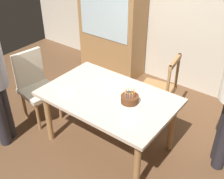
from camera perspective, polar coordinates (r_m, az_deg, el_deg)
name	(u,v)px	position (r m, az deg, el deg)	size (l,w,h in m)	color
ground	(109,143)	(3.56, -0.65, -10.89)	(6.40, 6.40, 0.00)	brown
back_wall	(187,5)	(4.34, 14.96, 16.34)	(6.40, 0.10, 2.60)	beige
dining_table	(108,102)	(3.15, -0.73, -2.60)	(1.47, 0.94, 0.72)	beige
birthday_cake	(130,100)	(2.97, 3.63, -2.10)	(0.28, 0.28, 0.16)	silver
plate_near_celebrant	(69,91)	(3.20, -8.82, -0.38)	(0.22, 0.22, 0.01)	white
plate_far_side	(114,85)	(3.28, 0.51, 0.94)	(0.22, 0.22, 0.01)	white
plate_near_guest	(131,120)	(2.76, 3.88, -6.24)	(0.22, 0.22, 0.01)	white
fork_near_celebrant	(58,88)	(3.29, -10.98, 0.38)	(0.18, 0.02, 0.01)	silver
fork_far_side	(104,81)	(3.36, -1.69, 1.76)	(0.18, 0.02, 0.01)	silver
chair_spindle_back	(158,90)	(3.72, 9.42, -0.18)	(0.50, 0.50, 0.95)	#9E7042
chair_upholstered	(35,83)	(3.82, -15.42, 1.30)	(0.50, 0.50, 0.95)	beige
china_cabinet	(112,18)	(4.74, -0.02, 14.34)	(1.10, 0.45, 1.90)	#9E7042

